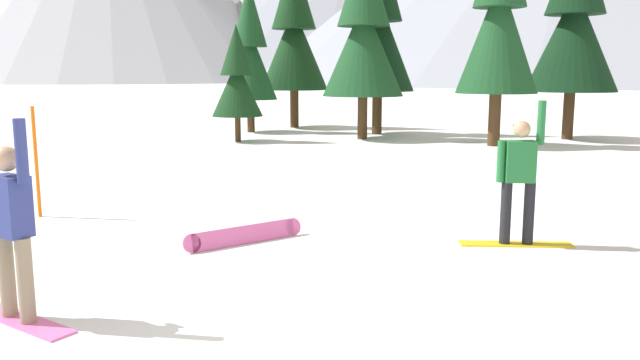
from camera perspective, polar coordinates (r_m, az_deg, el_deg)
snowboarder_foreground at (r=6.79m, az=-25.81°, el=-3.81°), size 1.41×0.95×1.99m
snowboarder_midground at (r=9.28m, az=17.36°, el=0.19°), size 1.58×0.34×2.03m
loose_snowboard_far_spare at (r=9.18m, az=-6.75°, el=-4.84°), size 1.49×1.31×0.26m
trail_marker_pole at (r=11.66m, az=-24.01°, el=1.47°), size 0.06×0.06×1.86m
pine_tree_slender at (r=22.75m, az=-7.44°, el=9.00°), size 1.78×1.78×4.07m
pine_tree_short at (r=22.07m, az=15.71°, el=14.12°), size 2.65×2.65×7.89m
pine_tree_leaning at (r=23.53m, az=3.89°, el=13.13°), size 2.93×2.93×7.12m
pine_tree_young at (r=25.19m, az=21.78°, el=13.14°), size 3.23×3.23×7.84m
pine_tree_twin at (r=25.52m, az=5.23°, el=13.52°), size 2.86×2.86×7.69m
pine_tree_broad at (r=26.40m, az=-6.30°, el=11.42°), size 2.18×2.18×6.05m
pine_tree_tall at (r=28.60m, az=-2.35°, el=12.96°), size 3.00×3.00×7.54m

